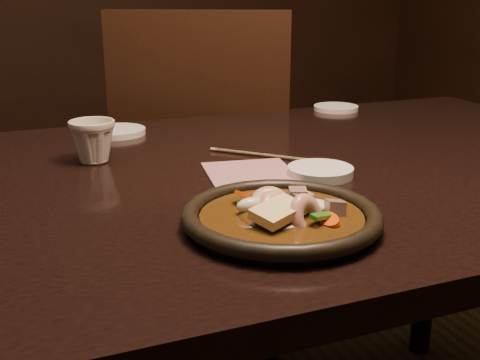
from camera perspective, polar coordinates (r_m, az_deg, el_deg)
name	(u,v)px	position (r m, az deg, el deg)	size (l,w,h in m)	color
table	(248,212)	(1.03, 0.75, -3.08)	(1.60, 0.90, 0.75)	black
chair	(206,176)	(1.68, -3.28, 0.34)	(0.62, 0.62, 0.99)	black
plate	(281,218)	(0.76, 3.95, -3.59)	(0.25, 0.25, 0.03)	black
stirfry	(284,213)	(0.76, 4.19, -3.16)	(0.14, 0.14, 0.05)	#3B220A
soy_dish	(320,171)	(0.98, 7.62, 0.81)	(0.11, 0.11, 0.01)	white
saucer_left	(117,131)	(1.28, -11.61, 4.53)	(0.12, 0.12, 0.01)	white
saucer_right	(336,108)	(1.53, 9.08, 6.77)	(0.11, 0.11, 0.01)	white
tea_cup	(93,140)	(1.07, -13.80, 3.71)	(0.08, 0.07, 0.08)	beige
chopsticks	(269,156)	(1.08, 2.81, 2.30)	(0.17, 0.17, 0.01)	tan
napkin	(250,173)	(0.98, 0.95, 0.70)	(0.14, 0.14, 0.00)	#A36470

